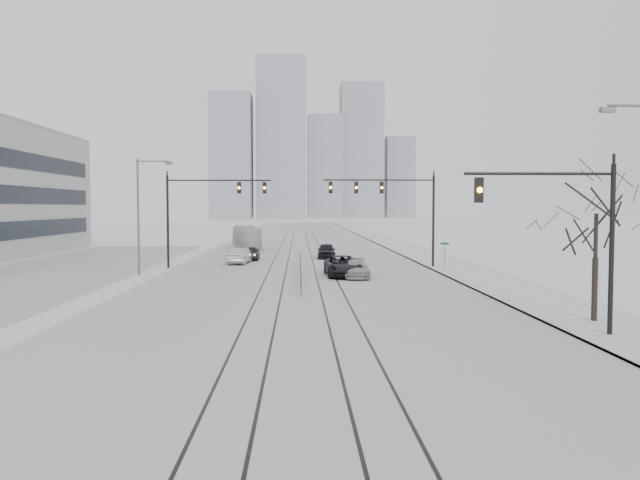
{
  "coord_description": "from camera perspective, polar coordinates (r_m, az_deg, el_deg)",
  "views": [
    {
      "loc": [
        -0.12,
        -18.46,
        5.28
      ],
      "look_at": [
        1.21,
        20.81,
        3.2
      ],
      "focal_mm": 35.0,
      "sensor_mm": 36.0,
      "label": 1
    }
  ],
  "objects": [
    {
      "name": "ground",
      "position": [
        19.2,
        -1.55,
        -12.93
      ],
      "size": [
        500.0,
        500.0,
        0.0
      ],
      "primitive_type": "plane",
      "color": "white",
      "rests_on": "ground"
    },
    {
      "name": "road",
      "position": [
        78.64,
        -1.85,
        -0.81
      ],
      "size": [
        22.0,
        260.0,
        0.02
      ],
      "primitive_type": "cube",
      "color": "silver",
      "rests_on": "ground"
    },
    {
      "name": "sidewalk_east",
      "position": [
        79.8,
        7.89,
        -0.74
      ],
      "size": [
        5.0,
        260.0,
        0.16
      ],
      "primitive_type": "cube",
      "color": "silver",
      "rests_on": "ground"
    },
    {
      "name": "curb",
      "position": [
        79.42,
        6.15,
        -0.76
      ],
      "size": [
        0.1,
        260.0,
        0.12
      ],
      "primitive_type": "cube",
      "color": "gray",
      "rests_on": "ground"
    },
    {
      "name": "parking_strip",
      "position": [
        57.28,
        -22.26,
        -2.47
      ],
      "size": [
        14.0,
        60.0,
        0.03
      ],
      "primitive_type": "cube",
      "color": "silver",
      "rests_on": "ground"
    },
    {
      "name": "tram_rails",
      "position": [
        58.7,
        -1.82,
        -2.11
      ],
      "size": [
        5.3,
        180.0,
        0.01
      ],
      "color": "black",
      "rests_on": "ground"
    },
    {
      "name": "skyline",
      "position": [
        293.23,
        -0.93,
        7.99
      ],
      "size": [
        96.0,
        48.0,
        72.0
      ],
      "color": "#8F939D",
      "rests_on": "ground"
    },
    {
      "name": "traffic_mast_near",
      "position": [
        26.79,
        22.09,
        1.27
      ],
      "size": [
        6.1,
        0.37,
        7.0
      ],
      "color": "black",
      "rests_on": "ground"
    },
    {
      "name": "traffic_mast_ne",
      "position": [
        54.09,
        6.87,
        3.52
      ],
      "size": [
        9.6,
        0.37,
        8.0
      ],
      "color": "black",
      "rests_on": "ground"
    },
    {
      "name": "traffic_mast_nw",
      "position": [
        55.1,
        -10.73,
        3.28
      ],
      "size": [
        9.1,
        0.37,
        8.0
      ],
      "color": "black",
      "rests_on": "ground"
    },
    {
      "name": "street_light_west",
      "position": [
        49.95,
        -15.96,
        2.83
      ],
      "size": [
        2.73,
        0.25,
        9.0
      ],
      "color": "#595B60",
      "rests_on": "ground"
    },
    {
      "name": "bare_tree",
      "position": [
        30.53,
        23.93,
        1.29
      ],
      "size": [
        4.4,
        4.4,
        6.1
      ],
      "color": "black",
      "rests_on": "ground"
    },
    {
      "name": "median_fence",
      "position": [
        48.69,
        -1.79,
        -2.57
      ],
      "size": [
        0.06,
        24.0,
        1.0
      ],
      "color": "black",
      "rests_on": "ground"
    },
    {
      "name": "street_sign",
      "position": [
        51.98,
        11.32,
        -1.08
      ],
      "size": [
        0.7,
        0.06,
        2.4
      ],
      "color": "#595B60",
      "rests_on": "ground"
    },
    {
      "name": "sedan_sb_inner",
      "position": [
        62.28,
        -6.37,
        -1.2
      ],
      "size": [
        1.67,
        4.14,
        1.41
      ],
      "primitive_type": "imported",
      "rotation": [
        0.0,
        0.0,
        3.14
      ],
      "color": "black",
      "rests_on": "ground"
    },
    {
      "name": "sedan_sb_outer",
      "position": [
        58.38,
        -7.36,
        -1.45
      ],
      "size": [
        2.08,
        4.7,
        1.5
      ],
      "primitive_type": "imported",
      "rotation": [
        0.0,
        0.0,
        3.03
      ],
      "color": "#B8BDC1",
      "rests_on": "ground"
    },
    {
      "name": "sedan_nb_front",
      "position": [
        47.42,
        2.12,
        -2.42
      ],
      "size": [
        2.8,
        5.71,
        1.56
      ],
      "primitive_type": "imported",
      "rotation": [
        0.0,
        0.0,
        0.04
      ],
      "color": "black",
      "rests_on": "ground"
    },
    {
      "name": "sedan_nb_right",
      "position": [
        46.56,
        3.33,
        -2.66
      ],
      "size": [
        1.97,
        4.63,
        1.33
      ],
      "primitive_type": "imported",
      "rotation": [
        0.0,
        0.0,
        -0.02
      ],
      "color": "#9A9DA1",
      "rests_on": "ground"
    },
    {
      "name": "sedan_nb_far",
      "position": [
        64.11,
        0.59,
        -1.0
      ],
      "size": [
        1.95,
        4.58,
        1.54
      ],
      "primitive_type": "imported",
      "rotation": [
        0.0,
        0.0,
        -0.03
      ],
      "color": "black",
      "rests_on": "ground"
    },
    {
      "name": "box_truck",
      "position": [
        77.92,
        -6.76,
        0.2
      ],
      "size": [
        4.44,
        10.75,
        2.92
      ],
      "primitive_type": "imported",
      "rotation": [
        0.0,
        0.0,
        3.34
      ],
      "color": "silver",
      "rests_on": "ground"
    }
  ]
}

